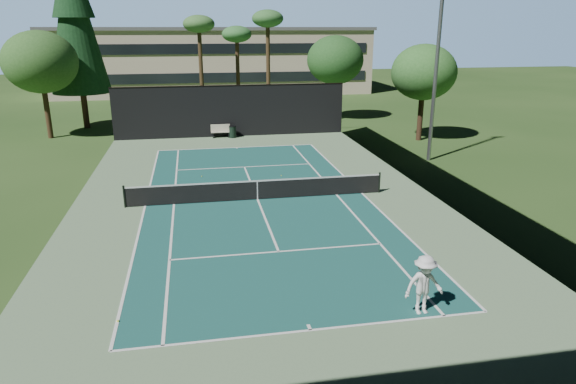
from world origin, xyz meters
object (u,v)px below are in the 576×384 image
tennis_ball_c (281,176)px  tennis_net (257,189)px  tennis_ball_d (202,176)px  trash_bin (233,132)px  player (424,285)px  tennis_ball_b (169,198)px  tennis_ball_a (118,321)px  park_bench (221,131)px

tennis_ball_c → tennis_net: bearing=-115.4°
tennis_ball_d → trash_bin: trash_bin is taller
player → tennis_ball_d: (-6.19, 16.25, -0.91)m
tennis_ball_b → trash_bin: size_ratio=0.08×
player → tennis_ball_a: player is taller
tennis_ball_d → trash_bin: (2.67, 10.75, 0.45)m
tennis_ball_d → park_bench: bearing=81.0°
trash_bin → tennis_ball_b: bearing=-107.1°
tennis_ball_b → tennis_ball_c: (6.30, 2.93, -0.00)m
tennis_ball_a → tennis_ball_c: tennis_ball_a is taller
player → park_bench: size_ratio=1.25×
tennis_ball_d → park_bench: 11.20m
tennis_ball_d → trash_bin: size_ratio=0.07×
tennis_net → tennis_ball_a: bearing=-117.7°
tennis_net → tennis_ball_c: (1.91, 4.00, -0.53)m
tennis_ball_c → tennis_ball_d: 4.61m
tennis_ball_c → tennis_ball_d: size_ratio=0.97×
tennis_ball_b → player: bearing=-57.8°
tennis_ball_c → trash_bin: trash_bin is taller
tennis_ball_a → tennis_ball_b: (1.07, 11.48, -0.00)m
tennis_ball_c → park_bench: bearing=103.4°
player → trash_bin: (-3.52, 27.00, -0.46)m
player → tennis_ball_b: (-7.94, 12.62, -0.91)m
park_bench → tennis_ball_a: bearing=-99.9°
tennis_net → tennis_ball_a: tennis_net is taller
tennis_ball_b → trash_bin: bearing=72.9°
tennis_ball_c → tennis_ball_b: bearing=-155.0°
park_bench → trash_bin: size_ratio=1.59×
tennis_ball_a → tennis_ball_c: 16.19m
park_bench → tennis_ball_b: bearing=-103.4°
tennis_ball_c → tennis_ball_d: (-4.56, 0.70, 0.00)m
trash_bin → tennis_ball_a: bearing=-102.0°
park_bench → trash_bin: bearing=-18.1°
tennis_ball_b → park_bench: bearing=76.6°
tennis_ball_a → park_bench: bearing=80.1°
player → tennis_ball_d: size_ratio=28.15×
player → tennis_ball_c: 15.66m
tennis_net → park_bench: bearing=93.3°
tennis_ball_a → trash_bin: bearing=78.0°
player → tennis_ball_b: 14.93m
tennis_ball_b → park_bench: (3.49, 14.68, 0.51)m
player → trash_bin: bearing=95.1°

